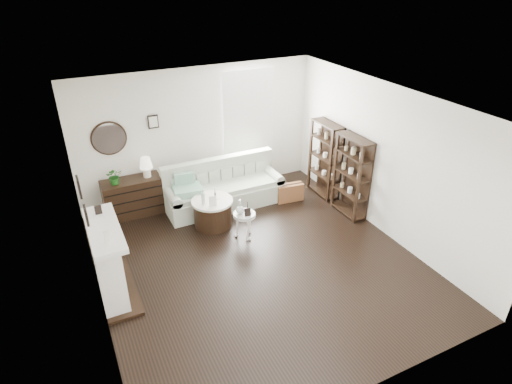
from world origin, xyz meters
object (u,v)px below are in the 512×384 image
dresser (133,197)px  sofa (223,190)px  drum_table (213,212)px  pedestal_table (244,215)px

dresser → sofa: bearing=-12.8°
sofa → drum_table: size_ratio=3.09×
sofa → dresser: bearing=167.2°
pedestal_table → drum_table: bearing=121.3°
dresser → pedestal_table: bearing=-46.0°
pedestal_table → dresser: bearing=134.0°
drum_table → pedestal_table: size_ratio=1.59×
sofa → pedestal_table: (-0.12, -1.29, 0.14)m
drum_table → pedestal_table: (0.38, -0.62, 0.17)m
drum_table → sofa: bearing=53.7°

